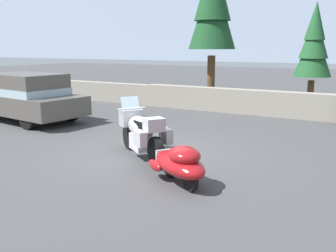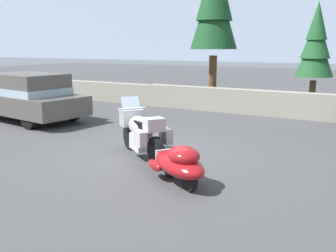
{
  "view_description": "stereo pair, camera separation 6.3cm",
  "coord_description": "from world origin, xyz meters",
  "px_view_note": "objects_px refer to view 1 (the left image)",
  "views": [
    {
      "loc": [
        4.76,
        -7.48,
        2.5
      ],
      "look_at": [
        0.87,
        -0.62,
        0.85
      ],
      "focal_mm": 40.16,
      "sensor_mm": 36.0,
      "label": 1
    },
    {
      "loc": [
        4.81,
        -7.45,
        2.5
      ],
      "look_at": [
        0.87,
        -0.62,
        0.85
      ],
      "focal_mm": 40.16,
      "sensor_mm": 36.0,
      "label": 2
    }
  ],
  "objects_px": {
    "suv_at_left_edge": "(24,96)",
    "pine_tree_far_right": "(314,43)",
    "car_shaped_trailer": "(180,163)",
    "touring_motorcycle": "(141,131)"
  },
  "relations": [
    {
      "from": "car_shaped_trailer",
      "to": "suv_at_left_edge",
      "type": "bearing_deg",
      "value": 159.24
    },
    {
      "from": "touring_motorcycle",
      "to": "car_shaped_trailer",
      "type": "distance_m",
      "value": 1.93
    },
    {
      "from": "suv_at_left_edge",
      "to": "pine_tree_far_right",
      "type": "height_order",
      "value": "pine_tree_far_right"
    },
    {
      "from": "touring_motorcycle",
      "to": "pine_tree_far_right",
      "type": "distance_m",
      "value": 9.26
    },
    {
      "from": "suv_at_left_edge",
      "to": "car_shaped_trailer",
      "type": "bearing_deg",
      "value": -20.76
    },
    {
      "from": "suv_at_left_edge",
      "to": "pine_tree_far_right",
      "type": "xyz_separation_m",
      "value": [
        8.3,
        6.95,
        1.81
      ]
    },
    {
      "from": "car_shaped_trailer",
      "to": "pine_tree_far_right",
      "type": "height_order",
      "value": "pine_tree_far_right"
    },
    {
      "from": "touring_motorcycle",
      "to": "suv_at_left_edge",
      "type": "distance_m",
      "value": 6.3
    },
    {
      "from": "car_shaped_trailer",
      "to": "suv_at_left_edge",
      "type": "distance_m",
      "value": 8.15
    },
    {
      "from": "touring_motorcycle",
      "to": "pine_tree_far_right",
      "type": "bearing_deg",
      "value": 75.49
    }
  ]
}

